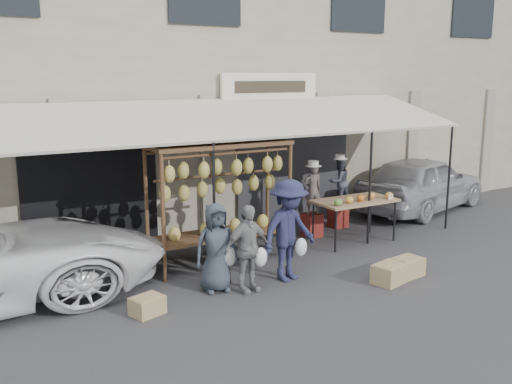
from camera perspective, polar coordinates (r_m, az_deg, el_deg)
ground_plane at (r=9.69m, az=4.34°, el=-9.00°), size 90.00×90.00×0.00m
shophouse at (r=14.87m, az=-10.13°, el=12.41°), size 24.00×6.15×7.30m
awning at (r=11.05m, az=-2.18°, el=7.30°), size 10.00×2.35×2.92m
banana_rack at (r=10.21m, az=-3.52°, el=1.22°), size 2.60×0.90×2.24m
produce_table at (r=11.83m, az=9.97°, el=-0.94°), size 1.70×0.90×1.04m
vendor_left at (r=12.11m, az=5.69°, el=0.28°), size 0.44×0.34×1.06m
vendor_right at (r=12.94m, az=8.31°, el=1.03°), size 0.57×0.47×1.10m
customer_left at (r=9.11m, az=-4.00°, el=-5.56°), size 0.76×0.56×1.44m
customer_mid at (r=9.07m, az=-0.88°, el=-5.70°), size 0.86×0.43×1.42m
customer_right at (r=9.55m, az=3.30°, el=-3.86°), size 1.22×0.85×1.72m
stool_left at (r=12.29m, az=5.62°, el=-3.29°), size 0.40×0.40×0.50m
stool_right at (r=13.11m, az=8.21°, el=-2.40°), size 0.36×0.36×0.50m
crate_near_a at (r=9.84m, az=13.19°, el=-7.97°), size 0.62×0.53×0.32m
crate_near_b at (r=10.25m, az=14.88°, el=-7.27°), size 0.58×0.47×0.32m
crate_far at (r=8.56m, az=-10.81°, el=-11.10°), size 0.53×0.46×0.27m
sedan at (r=15.05m, az=16.23°, el=0.88°), size 4.49×2.72×1.43m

